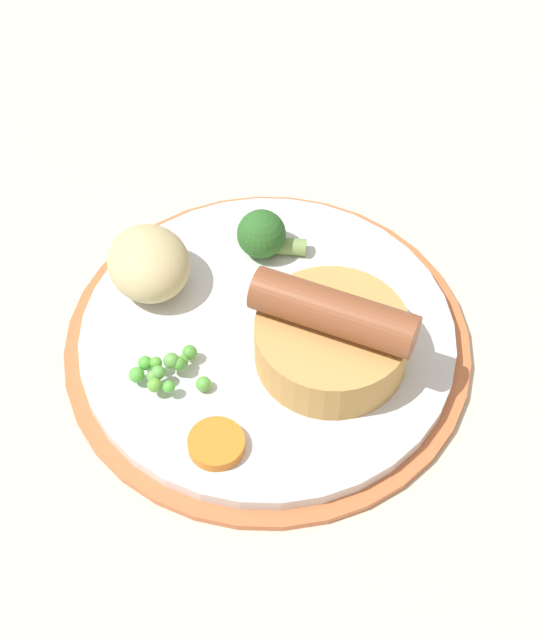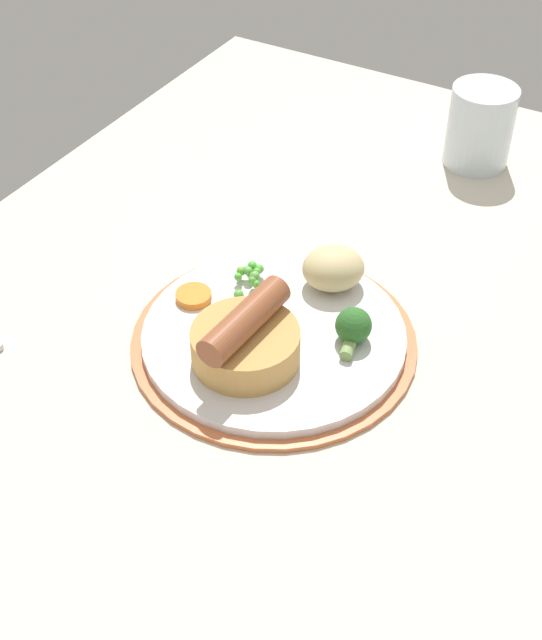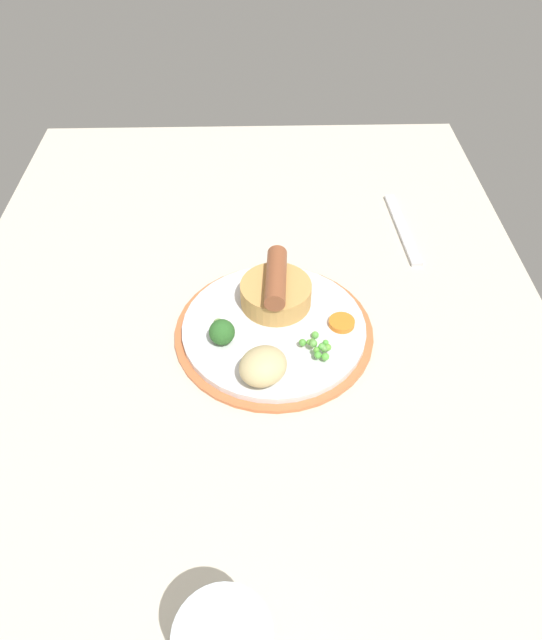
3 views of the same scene
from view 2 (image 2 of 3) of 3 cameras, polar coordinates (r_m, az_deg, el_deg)
name	(u,v)px [view 2 (image 2 of 3)]	position (r cm, az deg, el deg)	size (l,w,h in cm)	color
dining_table	(295,379)	(78.52, 1.56, -3.82)	(110.00, 80.00, 3.00)	beige
dinner_plate	(274,338)	(79.26, 0.19, -1.19)	(25.50, 25.50, 1.40)	#CC6B3D
sausage_pudding	(245,340)	(74.72, -1.65, -1.30)	(10.04, 9.30, 5.73)	tan
pea_pile	(251,277)	(83.05, -1.30, 2.79)	(4.86, 3.89, 1.80)	#5BAA3C
broccoli_floret_near	(353,327)	(77.18, 5.28, -0.45)	(4.61, 3.22, 3.22)	#2D6628
potato_chunk_0	(333,268)	(82.63, 4.01, 3.32)	(5.19, 5.82, 3.91)	#CCB77F
carrot_slice_0	(194,296)	(82.11, -4.98, 1.54)	(3.31, 3.31, 0.72)	orange
drinking_glass	(480,126)	(104.39, 13.24, 11.97)	(7.36, 7.36, 9.16)	silver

